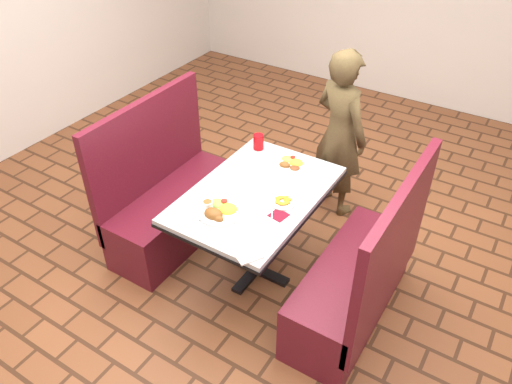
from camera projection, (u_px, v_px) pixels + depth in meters
room at (256, 19)px, 2.68m from camera, size 7.00×7.04×2.82m
dining_table at (256, 203)px, 3.44m from camera, size 0.81×1.21×0.75m
booth_bench_left at (171, 202)px, 3.97m from camera, size 0.47×1.20×1.17m
booth_bench_right at (358, 281)px, 3.29m from camera, size 0.47×1.20×1.17m
diner_person at (340, 134)px, 4.06m from camera, size 0.61×0.51×1.44m
near_dinner_plate at (219, 209)px, 3.18m from camera, size 0.29×0.29×0.09m
far_dinner_plate at (291, 163)px, 3.63m from camera, size 0.25×0.25×0.06m
plantain_plate at (283, 202)px, 3.27m from camera, size 0.17×0.17×0.03m
maroon_napkin at (279, 215)px, 3.18m from camera, size 0.12×0.12×0.00m
spoon_utensil at (272, 213)px, 3.19m from camera, size 0.07×0.11×0.00m
red_tumbler at (258, 142)px, 3.79m from camera, size 0.08×0.08×0.12m
paper_napkin at (246, 251)px, 2.91m from camera, size 0.25×0.23×0.01m
knife_utensil at (217, 215)px, 3.17m from camera, size 0.06×0.17×0.00m
fork_utensil at (208, 216)px, 3.16m from camera, size 0.08×0.15×0.00m
lettuce_shreds at (266, 189)px, 3.40m from camera, size 0.28×0.32×0.00m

